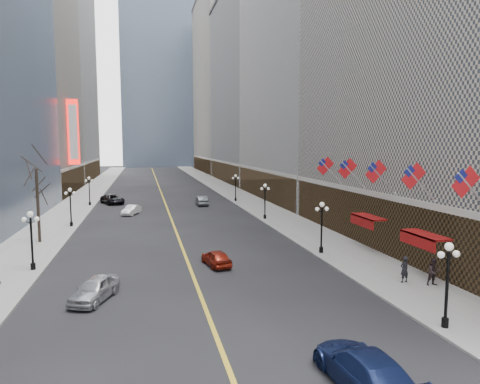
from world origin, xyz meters
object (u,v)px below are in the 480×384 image
streetlamp_west_1 (31,234)px  streetlamp_west_2 (70,203)px  car_nb_near (95,289)px  car_nb_far (113,199)px  ped_ne_corner (404,269)px  streetlamp_east_0 (448,276)px  car_sb_far (202,201)px  streetlamp_east_3 (236,185)px  streetlamp_west_3 (89,188)px  car_nb_mid (132,210)px  streetlamp_east_1 (322,222)px  car_sb_near (364,369)px  car_sb_mid (216,258)px  streetlamp_east_2 (265,197)px

streetlamp_west_1 → streetlamp_west_2: same height
streetlamp_west_1 → car_nb_near: size_ratio=1.04×
car_nb_far → ped_ne_corner: ped_ne_corner is taller
streetlamp_east_0 → car_sb_far: streetlamp_east_0 is taller
streetlamp_east_3 → car_nb_near: streetlamp_east_3 is taller
streetlamp_west_3 → ped_ne_corner: size_ratio=2.45×
streetlamp_west_1 → car_nb_near: (5.28, -7.49, -2.16)m
streetlamp_west_1 → car_nb_near: bearing=-54.8°
car_nb_mid → streetlamp_east_1: bearing=-34.1°
streetlamp_east_0 → car_sb_near: streetlamp_east_0 is taller
streetlamp_east_1 → car_sb_mid: streetlamp_east_1 is taller
ped_ne_corner → streetlamp_east_3: bearing=-97.7°
streetlamp_east_0 → ped_ne_corner: 7.61m
streetlamp_east_3 → streetlamp_west_2: size_ratio=1.00×
car_sb_near → car_sb_far: 53.15m
streetlamp_east_1 → ped_ne_corner: (2.28, -8.97, -1.83)m
streetlamp_west_3 → car_nb_near: 43.86m
car_sb_far → car_nb_far: bearing=-18.9°
car_sb_near → ped_ne_corner: ped_ne_corner is taller
streetlamp_west_1 → car_sb_near: bearing=-50.1°
streetlamp_west_3 → car_sb_far: 17.79m
car_sb_near → streetlamp_west_1: bearing=-52.3°
streetlamp_east_0 → car_nb_near: streetlamp_east_0 is taller
streetlamp_east_2 → streetlamp_east_3: 18.00m
car_sb_mid → streetlamp_east_3: bearing=-115.2°
streetlamp_east_3 → car_sb_near: (-6.86, -56.00, -2.07)m
streetlamp_east_3 → car_sb_mid: size_ratio=1.18×
car_sb_far → car_sb_near: bearing=89.0°
streetlamp_east_1 → ped_ne_corner: 9.43m
streetlamp_east_1 → streetlamp_west_1: same height
car_sb_mid → streetlamp_east_2: bearing=-127.0°
car_sb_far → streetlamp_east_3: bearing=-155.5°
streetlamp_east_1 → car_sb_far: streetlamp_east_1 is taller
streetlamp_east_0 → streetlamp_east_3: 52.00m
streetlamp_east_0 → streetlamp_east_3: bearing=90.0°
streetlamp_east_3 → streetlamp_west_3: bearing=180.0°
ped_ne_corner → streetlamp_west_1: bearing=-29.8°
streetlamp_east_2 → car_sb_mid: bearing=-116.3°
streetlamp_east_2 → car_sb_mid: streetlamp_east_2 is taller
streetlamp_east_1 → ped_ne_corner: streetlamp_east_1 is taller
streetlamp_west_1 → car_nb_mid: (6.67, 25.93, -2.24)m
streetlamp_east_1 → car_sb_near: streetlamp_east_1 is taller
streetlamp_east_3 → car_nb_mid: bearing=-149.3°
car_sb_near → car_nb_mid: bearing=-79.8°
streetlamp_west_3 → car_sb_mid: bearing=-69.6°
car_nb_near → streetlamp_west_3: bearing=118.4°
streetlamp_west_1 → car_sb_far: 37.51m
streetlamp_east_0 → streetlamp_west_3: size_ratio=1.00×
streetlamp_east_2 → car_nb_near: 31.46m
streetlamp_east_0 → car_sb_mid: size_ratio=1.18×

